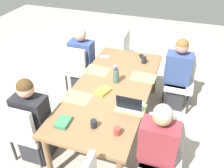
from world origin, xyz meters
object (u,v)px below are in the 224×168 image
(coffee_mug_near_right, at_px, (94,124))
(flower_vase, at_px, (116,74))
(chair_head_right_right_far, at_px, (131,53))
(book_blue_cover, at_px, (103,91))
(phone_silver, at_px, (104,57))
(person_far_right_near, at_px, (82,64))
(laptop_near_left_near, at_px, (130,105))
(dining_table, at_px, (112,91))
(chair_near_left_near, at_px, (163,151))
(person_near_left_mid, at_px, (177,78))
(book_red_cover, at_px, (63,122))
(chair_far_left_far, at_px, (27,129))
(chair_far_right_near, at_px, (78,67))
(person_near_left_near, at_px, (157,153))
(chair_near_left_mid, at_px, (181,77))
(person_far_left_far, at_px, (34,125))
(phone_black, at_px, (142,56))
(coffee_mug_near_left, at_px, (117,131))
(coffee_mug_centre_left, at_px, (144,60))

(coffee_mug_near_right, bearing_deg, flower_vase, 2.42)
(chair_head_right_right_far, height_order, book_blue_cover, chair_head_right_right_far)
(coffee_mug_near_right, relative_size, phone_silver, 0.64)
(person_far_right_near, relative_size, laptop_near_left_near, 3.73)
(dining_table, bearing_deg, chair_head_right_right_far, 4.36)
(phone_silver, bearing_deg, chair_near_left_near, 110.14)
(person_far_right_near, xyz_separation_m, book_blue_cover, (-0.93, -0.73, 0.22))
(person_far_right_near, relative_size, phone_silver, 7.97)
(person_far_right_near, height_order, phone_silver, person_far_right_near)
(person_near_left_mid, height_order, book_blue_cover, person_near_left_mid)
(flower_vase, bearing_deg, book_red_cover, 162.72)
(chair_near_left_near, relative_size, flower_vase, 3.17)
(chair_far_left_far, xyz_separation_m, flower_vase, (1.02, -0.82, 0.36))
(chair_far_right_near, bearing_deg, person_near_left_near, -132.07)
(chair_near_left_mid, distance_m, coffee_mug_near_right, 1.92)
(person_far_left_far, distance_m, person_far_right_near, 1.59)
(chair_far_left_far, relative_size, chair_head_right_right_far, 1.00)
(phone_black, bearing_deg, person_far_right_near, 75.57)
(person_near_left_near, xyz_separation_m, phone_black, (1.78, 0.58, 0.20))
(chair_near_left_near, xyz_separation_m, chair_far_left_far, (-0.19, 1.64, 0.00))
(person_far_right_near, distance_m, coffee_mug_near_right, 1.81)
(person_near_left_near, distance_m, coffee_mug_near_left, 0.50)
(book_red_cover, relative_size, phone_black, 1.33)
(person_far_left_far, xyz_separation_m, phone_silver, (1.61, -0.35, 0.20))
(person_near_left_near, bearing_deg, coffee_mug_near_right, 91.68)
(laptop_near_left_near, bearing_deg, person_near_left_mid, -21.32)
(chair_near_left_near, height_order, chair_far_left_far, same)
(coffee_mug_centre_left, bearing_deg, book_blue_cover, 160.15)
(chair_near_left_near, bearing_deg, chair_far_left_far, 96.46)
(person_far_left_far, distance_m, phone_black, 2.05)
(chair_head_right_right_far, relative_size, coffee_mug_near_right, 9.44)
(chair_near_left_mid, xyz_separation_m, chair_far_right_near, (-0.22, 1.74, 0.00))
(person_far_left_far, distance_m, coffee_mug_centre_left, 1.92)
(chair_far_right_near, distance_m, book_blue_cover, 1.19)
(book_red_cover, relative_size, book_blue_cover, 1.00)
(chair_head_right_right_far, bearing_deg, person_far_right_near, 136.04)
(flower_vase, distance_m, book_blue_cover, 0.32)
(person_near_left_mid, height_order, chair_far_left_far, person_near_left_mid)
(chair_near_left_near, xyz_separation_m, coffee_mug_near_left, (-0.12, 0.50, 0.27))
(person_far_right_near, height_order, laptop_near_left_near, person_far_right_near)
(chair_near_left_mid, relative_size, person_far_right_near, 0.75)
(chair_far_right_near, xyz_separation_m, coffee_mug_centre_left, (0.10, -1.14, 0.28))
(coffee_mug_near_left, bearing_deg, flower_vase, 18.39)
(chair_near_left_near, xyz_separation_m, person_far_right_near, (1.48, 1.63, 0.03))
(person_far_right_near, height_order, book_blue_cover, person_far_right_near)
(chair_near_left_near, height_order, coffee_mug_centre_left, chair_near_left_near)
(person_near_left_mid, relative_size, phone_silver, 7.97)
(chair_head_right_right_far, height_order, laptop_near_left_near, laptop_near_left_near)
(book_red_cover, xyz_separation_m, book_blue_cover, (0.70, -0.22, 0.00))
(chair_head_right_right_far, relative_size, flower_vase, 3.17)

